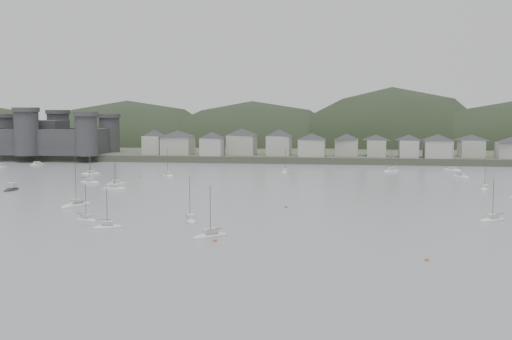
# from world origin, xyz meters

# --- Properties ---
(ground) EXTENTS (900.00, 900.00, 0.00)m
(ground) POSITION_xyz_m (0.00, 0.00, 0.00)
(ground) COLOR slate
(ground) RESTS_ON ground
(far_shore_land) EXTENTS (900.00, 250.00, 3.00)m
(far_shore_land) POSITION_xyz_m (0.00, 295.00, 1.50)
(far_shore_land) COLOR #383D2D
(far_shore_land) RESTS_ON ground
(forested_ridge) EXTENTS (851.55, 103.94, 102.57)m
(forested_ridge) POSITION_xyz_m (4.83, 269.40, -11.28)
(forested_ridge) COLOR black
(forested_ridge) RESTS_ON ground
(castle) EXTENTS (66.00, 43.00, 20.00)m
(castle) POSITION_xyz_m (-120.00, 179.80, 10.96)
(castle) COLOR #343537
(castle) RESTS_ON far_shore_land
(waterfront_town) EXTENTS (451.48, 28.46, 12.92)m
(waterfront_town) POSITION_xyz_m (50.59, 183.34, 8.66)
(waterfront_town) COLOR #9E9C91
(waterfront_town) RESTS_ON far_shore_land
(sailboat_lead) EXTENTS (6.76, 5.66, 9.26)m
(sailboat_lead) POSITION_xyz_m (-46.70, 84.20, 0.18)
(sailboat_lead) COLOR beige
(sailboat_lead) RESTS_ON ground
(moored_fleet) EXTENTS (244.67, 158.16, 13.22)m
(moored_fleet) POSITION_xyz_m (-8.27, 69.72, 0.18)
(moored_fleet) COLOR beige
(moored_fleet) RESTS_ON ground
(motor_launch_far) EXTENTS (2.79, 7.50, 3.79)m
(motor_launch_far) POSITION_xyz_m (-71.22, 64.41, 0.29)
(motor_launch_far) COLOR black
(motor_launch_far) RESTS_ON ground
(mooring_buoys) EXTENTS (167.55, 139.18, 0.70)m
(mooring_buoys) POSITION_xyz_m (-5.86, 52.05, 0.15)
(mooring_buoys) COLOR #B16B3B
(mooring_buoys) RESTS_ON ground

